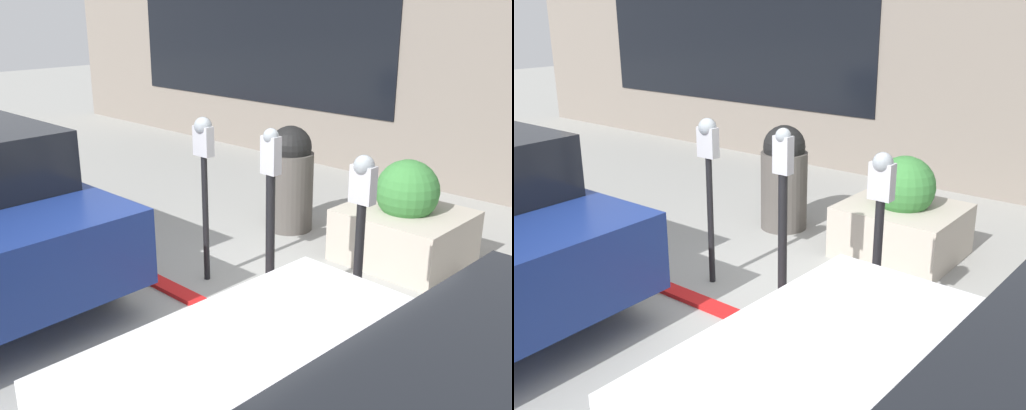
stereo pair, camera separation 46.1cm
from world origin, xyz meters
The scene contains 8 objects.
ground_plane centered at (0.00, 0.00, 0.00)m, with size 40.00×40.00×0.00m, color #999993.
curb_strip centered at (0.00, 0.08, 0.02)m, with size 19.00×0.16×0.04m.
building_facade centered at (0.00, -4.47, 1.74)m, with size 19.00×0.17×3.47m.
parking_meter_nearest centered at (-0.86, -0.25, 1.04)m, with size 0.17×0.15×1.51m.
parking_meter_second centered at (0.00, -0.25, 0.98)m, with size 0.15×0.12×1.57m.
parking_meter_middle centered at (0.86, -0.31, 1.15)m, with size 0.19×0.16×1.54m.
planter_box centered at (-0.23, -1.97, 0.40)m, with size 1.15×1.03×1.05m.
trash_bin centered at (1.19, -1.87, 0.60)m, with size 0.53×0.53×1.20m.
Camera 2 is at (-2.70, 3.37, 2.47)m, focal length 42.00 mm.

